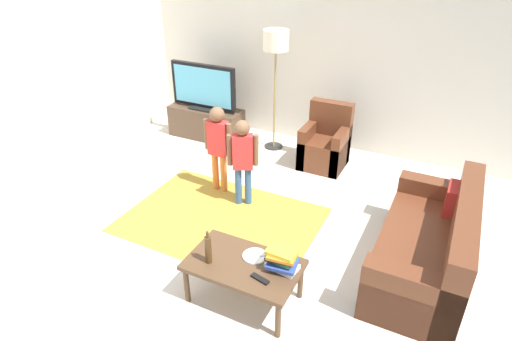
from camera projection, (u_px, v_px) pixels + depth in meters
ground at (231, 248)px, 4.64m from camera, size 7.80×7.80×0.00m
wall_back at (330, 57)px, 6.33m from camera, size 6.00×0.12×2.70m
wall_left at (8, 86)px, 5.16m from camera, size 0.12×6.00×2.70m
area_rug at (221, 219)px, 5.09m from camera, size 2.20×1.60×0.01m
tv_stand at (206, 123)px, 7.00m from camera, size 1.20×0.44×0.50m
tv at (203, 87)px, 6.69m from camera, size 1.10×0.28×0.71m
couch at (432, 249)px, 4.18m from camera, size 0.80×1.80×0.86m
armchair at (325, 145)px, 6.15m from camera, size 0.60×0.60×0.90m
floor_lamp at (276, 47)px, 6.04m from camera, size 0.36×0.36×1.78m
child_near_tv at (218, 142)px, 5.36m from camera, size 0.38×0.18×1.14m
child_center at (243, 155)px, 5.08m from camera, size 0.34×0.22×1.10m
coffee_table at (244, 267)px, 3.83m from camera, size 1.00×0.60×0.42m
book_stack at (282, 259)px, 3.71m from camera, size 0.30×0.26×0.20m
bottle at (208, 249)px, 3.75m from camera, size 0.06×0.06×0.33m
tv_remote at (260, 279)px, 3.62m from camera, size 0.18×0.08×0.02m
plate at (255, 256)px, 3.88m from camera, size 0.22×0.22×0.02m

